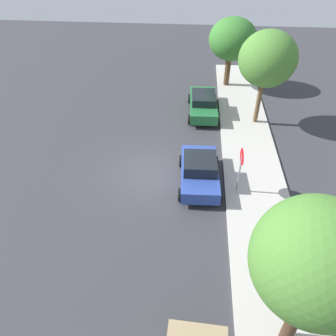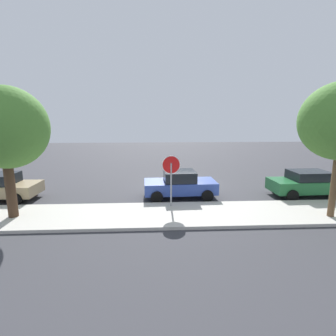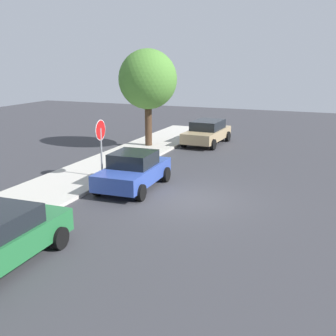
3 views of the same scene
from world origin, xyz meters
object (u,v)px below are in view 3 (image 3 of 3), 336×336
at_px(parked_car_tan, 207,132).
at_px(parked_car_blue, 133,170).
at_px(stop_sign, 101,138).
at_px(street_tree_far, 148,80).

bearing_deg(parked_car_tan, parked_car_blue, 179.82).
height_order(stop_sign, parked_car_blue, stop_sign).
xyz_separation_m(parked_car_blue, street_tree_far, (7.58, 2.85, 3.26)).
relative_size(parked_car_blue, parked_car_tan, 0.93).
xyz_separation_m(stop_sign, parked_car_blue, (-0.62, -1.87, -1.11)).
xyz_separation_m(stop_sign, street_tree_far, (6.96, 0.99, 2.15)).
distance_m(stop_sign, street_tree_far, 7.36).
bearing_deg(parked_car_tan, street_tree_far, 130.50).
distance_m(parked_car_tan, street_tree_far, 4.99).
height_order(stop_sign, street_tree_far, street_tree_far).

